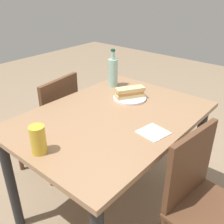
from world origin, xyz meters
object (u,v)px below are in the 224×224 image
(baguette_sandwich_near, at_px, (130,92))
(beer_glass, at_px, (38,140))
(water_bottle, at_px, (113,72))
(knife_near, at_px, (125,94))
(chair_near, at_px, (203,201))
(dining_table, at_px, (112,131))
(plate_near, at_px, (130,98))
(chair_far, at_px, (53,120))

(baguette_sandwich_near, bearing_deg, beer_glass, -176.95)
(water_bottle, xyz_separation_m, beer_glass, (-0.88, -0.29, -0.04))
(knife_near, bearing_deg, beer_glass, -173.29)
(knife_near, bearing_deg, chair_near, -112.29)
(baguette_sandwich_near, relative_size, beer_glass, 1.45)
(dining_table, distance_m, beer_glass, 0.54)
(chair_near, relative_size, plate_near, 3.75)
(dining_table, height_order, chair_far, chair_far)
(chair_far, relative_size, water_bottle, 2.99)
(chair_far, xyz_separation_m, beer_glass, (-0.52, -0.61, 0.34))
(chair_near, distance_m, plate_near, 0.79)
(chair_far, xyz_separation_m, plate_near, (0.25, -0.57, 0.28))
(baguette_sandwich_near, height_order, water_bottle, water_bottle)
(chair_near, xyz_separation_m, baguette_sandwich_near, (0.28, 0.68, 0.32))
(dining_table, distance_m, chair_far, 0.65)
(plate_near, xyz_separation_m, baguette_sandwich_near, (0.00, 0.00, 0.04))
(baguette_sandwich_near, relative_size, water_bottle, 0.72)
(knife_near, bearing_deg, plate_near, -108.80)
(water_bottle, distance_m, beer_glass, 0.93)
(plate_near, relative_size, baguette_sandwich_near, 1.11)
(knife_near, bearing_deg, dining_table, -158.21)
(water_bottle, bearing_deg, plate_near, -114.64)
(chair_near, xyz_separation_m, plate_near, (0.28, 0.68, 0.28))
(beer_glass, bearing_deg, chair_near, -53.12)
(chair_far, bearing_deg, dining_table, -91.10)
(beer_glass, bearing_deg, chair_far, 49.41)
(plate_near, relative_size, knife_near, 1.60)
(chair_far, relative_size, chair_near, 1.00)
(baguette_sandwich_near, bearing_deg, plate_near, 0.00)
(dining_table, distance_m, baguette_sandwich_near, 0.31)
(plate_near, height_order, water_bottle, water_bottle)
(dining_table, bearing_deg, baguette_sandwich_near, 12.84)
(plate_near, bearing_deg, beer_glass, -176.95)
(knife_near, bearing_deg, water_bottle, 63.90)
(plate_near, distance_m, knife_near, 0.06)
(dining_table, height_order, chair_near, chair_near)
(plate_near, bearing_deg, chair_near, -112.55)
(plate_near, height_order, baguette_sandwich_near, baguette_sandwich_near)
(knife_near, xyz_separation_m, water_bottle, (0.10, 0.20, 0.09))
(dining_table, bearing_deg, chair_far, 88.90)
(chair_near, bearing_deg, chair_far, 88.27)
(dining_table, xyz_separation_m, plate_near, (0.26, 0.06, 0.12))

